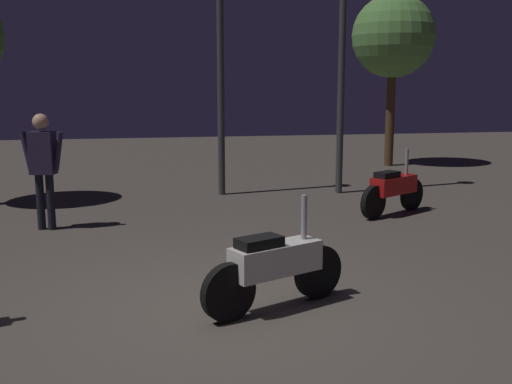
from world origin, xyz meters
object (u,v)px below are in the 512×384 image
at_px(person_rider_beside, 43,161).
at_px(streetlamp_near, 343,11).
at_px(streetlamp_far, 220,35).
at_px(motorcycle_white_foreground, 275,266).
at_px(motorcycle_red_parked_right, 393,189).

height_order(person_rider_beside, streetlamp_near, streetlamp_near).
height_order(streetlamp_near, streetlamp_far, streetlamp_near).
relative_size(motorcycle_white_foreground, person_rider_beside, 0.88).
relative_size(motorcycle_white_foreground, streetlamp_far, 0.32).
xyz_separation_m(motorcycle_red_parked_right, person_rider_beside, (-5.66, 0.02, 0.63)).
relative_size(person_rider_beside, streetlamp_far, 0.36).
bearing_deg(streetlamp_far, streetlamp_near, -6.69).
xyz_separation_m(motorcycle_red_parked_right, streetlamp_far, (-2.61, 2.46, 2.70)).
height_order(motorcycle_white_foreground, streetlamp_far, streetlamp_far).
bearing_deg(streetlamp_near, motorcycle_red_parked_right, -84.17).
xyz_separation_m(motorcycle_white_foreground, motorcycle_red_parked_right, (2.97, 3.89, 0.00)).
bearing_deg(motorcycle_red_parked_right, streetlamp_far, 106.21).
relative_size(person_rider_beside, streetlamp_near, 0.30).
xyz_separation_m(streetlamp_near, streetlamp_far, (-2.39, 0.28, -0.48)).
distance_m(motorcycle_red_parked_right, person_rider_beside, 5.70).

